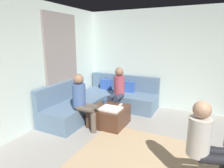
{
  "coord_description": "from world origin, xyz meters",
  "views": [
    {
      "loc": [
        0.31,
        -2.36,
        1.91
      ],
      "look_at": [
        -1.63,
        1.63,
        0.85
      ],
      "focal_mm": 30.45,
      "sensor_mm": 36.0,
      "label": 1
    }
  ],
  "objects_px": {
    "person_on_armchair": "(206,142)",
    "game_remote": "(120,105)",
    "coffee_mug": "(104,101)",
    "person_on_couch_side": "(83,99)",
    "sectional_couch": "(101,101)",
    "ottoman": "(109,116)",
    "person_on_couch_back": "(118,89)"
  },
  "relations": [
    {
      "from": "coffee_mug",
      "to": "person_on_couch_back",
      "type": "distance_m",
      "value": 0.57
    },
    {
      "from": "sectional_couch",
      "to": "game_remote",
      "type": "relative_size",
      "value": 17.0
    },
    {
      "from": "person_on_armchair",
      "to": "game_remote",
      "type": "bearing_deg",
      "value": -145.77
    },
    {
      "from": "sectional_couch",
      "to": "person_on_couch_back",
      "type": "distance_m",
      "value": 0.6
    },
    {
      "from": "game_remote",
      "to": "person_on_couch_side",
      "type": "bearing_deg",
      "value": -135.25
    },
    {
      "from": "sectional_couch",
      "to": "person_on_armchair",
      "type": "bearing_deg",
      "value": -35.2
    },
    {
      "from": "ottoman",
      "to": "game_remote",
      "type": "bearing_deg",
      "value": 50.71
    },
    {
      "from": "game_remote",
      "to": "person_on_couch_side",
      "type": "height_order",
      "value": "person_on_couch_side"
    },
    {
      "from": "person_on_couch_side",
      "to": "person_on_armchair",
      "type": "height_order",
      "value": "person_on_couch_side"
    },
    {
      "from": "coffee_mug",
      "to": "person_on_armchair",
      "type": "height_order",
      "value": "person_on_armchair"
    },
    {
      "from": "coffee_mug",
      "to": "person_on_armchair",
      "type": "distance_m",
      "value": 2.52
    },
    {
      "from": "game_remote",
      "to": "coffee_mug",
      "type": "bearing_deg",
      "value": -174.29
    },
    {
      "from": "coffee_mug",
      "to": "ottoman",
      "type": "bearing_deg",
      "value": -39.29
    },
    {
      "from": "coffee_mug",
      "to": "person_on_couch_side",
      "type": "height_order",
      "value": "person_on_couch_side"
    },
    {
      "from": "person_on_couch_side",
      "to": "ottoman",
      "type": "bearing_deg",
      "value": 131.83
    },
    {
      "from": "game_remote",
      "to": "person_on_armchair",
      "type": "xyz_separation_m",
      "value": [
        1.76,
        -1.34,
        0.21
      ]
    },
    {
      "from": "game_remote",
      "to": "ottoman",
      "type": "bearing_deg",
      "value": -129.29
    },
    {
      "from": "person_on_couch_back",
      "to": "person_on_armchair",
      "type": "bearing_deg",
      "value": 138.28
    },
    {
      "from": "ottoman",
      "to": "person_on_armchair",
      "type": "height_order",
      "value": "person_on_armchair"
    },
    {
      "from": "sectional_couch",
      "to": "person_on_couch_back",
      "type": "bearing_deg",
      "value": 6.78
    },
    {
      "from": "game_remote",
      "to": "person_on_couch_side",
      "type": "relative_size",
      "value": 0.12
    },
    {
      "from": "coffee_mug",
      "to": "person_on_couch_back",
      "type": "bearing_deg",
      "value": 78.97
    },
    {
      "from": "sectional_couch",
      "to": "ottoman",
      "type": "distance_m",
      "value": 0.88
    },
    {
      "from": "person_on_couch_back",
      "to": "coffee_mug",
      "type": "bearing_deg",
      "value": 78.97
    },
    {
      "from": "sectional_couch",
      "to": "person_on_armchair",
      "type": "xyz_separation_m",
      "value": [
        2.52,
        -1.77,
        0.36
      ]
    },
    {
      "from": "sectional_couch",
      "to": "coffee_mug",
      "type": "bearing_deg",
      "value": -53.03
    },
    {
      "from": "person_on_couch_side",
      "to": "sectional_couch",
      "type": "bearing_deg",
      "value": -171.95
    },
    {
      "from": "person_on_couch_back",
      "to": "person_on_couch_side",
      "type": "relative_size",
      "value": 1.0
    },
    {
      "from": "sectional_couch",
      "to": "ottoman",
      "type": "xyz_separation_m",
      "value": [
        0.58,
        -0.66,
        -0.07
      ]
    },
    {
      "from": "person_on_couch_back",
      "to": "person_on_couch_side",
      "type": "distance_m",
      "value": 1.14
    },
    {
      "from": "game_remote",
      "to": "person_on_couch_side",
      "type": "xyz_separation_m",
      "value": [
        -0.61,
        -0.61,
        0.23
      ]
    },
    {
      "from": "person_on_armchair",
      "to": "sectional_couch",
      "type": "bearing_deg",
      "value": -143.69
    }
  ]
}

